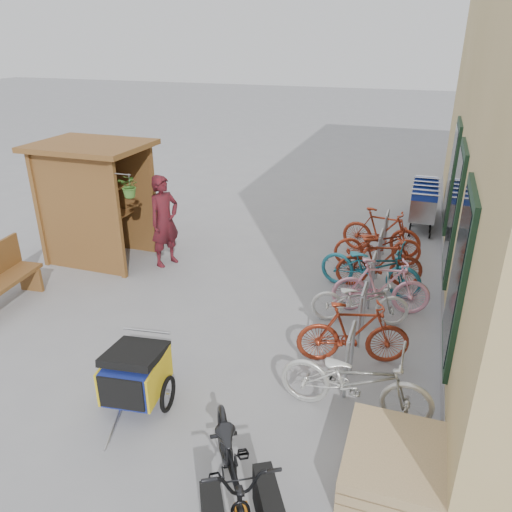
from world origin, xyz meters
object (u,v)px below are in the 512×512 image
(pallet_stack, at_px, (393,465))
(cargo_bike, at_px, (234,473))
(bike_0, at_px, (356,380))
(bike_1, at_px, (353,333))
(bike_2, at_px, (360,300))
(bike_5, at_px, (380,263))
(child_trailer, at_px, (135,373))
(bike_7, at_px, (381,232))
(bike_6, at_px, (378,245))
(bike_3, at_px, (381,286))
(kiosk, at_px, (91,186))
(bike_4, at_px, (370,266))
(shopping_carts, at_px, (424,198))
(person_kiosk, at_px, (165,221))

(pallet_stack, bearing_deg, cargo_bike, -148.37)
(bike_0, bearing_deg, bike_1, 11.69)
(pallet_stack, distance_m, bike_2, 3.17)
(bike_5, bearing_deg, child_trailer, 133.61)
(child_trailer, xyz_separation_m, bike_5, (2.51, 4.27, 0.00))
(bike_5, distance_m, bike_7, 1.55)
(bike_1, relative_size, bike_6, 0.92)
(child_trailer, bearing_deg, bike_3, 44.03)
(bike_2, bearing_deg, kiosk, 71.11)
(cargo_bike, height_order, bike_5, cargo_bike)
(cargo_bike, xyz_separation_m, bike_0, (0.88, 1.78, -0.01))
(bike_4, bearing_deg, bike_6, 8.49)
(bike_7, bearing_deg, cargo_bike, -177.62)
(shopping_carts, relative_size, bike_6, 1.38)
(kiosk, height_order, bike_4, kiosk)
(child_trailer, relative_size, bike_5, 0.93)
(pallet_stack, relative_size, bike_2, 0.78)
(kiosk, relative_size, bike_4, 1.35)
(kiosk, bearing_deg, bike_5, 5.88)
(person_kiosk, xyz_separation_m, bike_1, (4.08, -2.13, -0.44))
(person_kiosk, height_order, bike_1, person_kiosk)
(pallet_stack, bearing_deg, bike_3, 98.39)
(kiosk, relative_size, person_kiosk, 1.35)
(kiosk, bearing_deg, person_kiosk, 8.31)
(pallet_stack, distance_m, bike_7, 6.05)
(bike_3, bearing_deg, bike_5, -3.91)
(bike_4, height_order, bike_6, bike_4)
(bike_1, distance_m, bike_2, 1.11)
(person_kiosk, distance_m, bike_1, 4.63)
(bike_1, xyz_separation_m, bike_5, (0.09, 2.50, 0.00))
(bike_0, distance_m, bike_5, 3.55)
(bike_6, bearing_deg, bike_2, 164.63)
(child_trailer, distance_m, bike_0, 2.70)
(child_trailer, relative_size, cargo_bike, 0.74)
(kiosk, height_order, child_trailer, kiosk)
(person_kiosk, height_order, bike_7, person_kiosk)
(cargo_bike, distance_m, bike_3, 4.47)
(cargo_bike, height_order, bike_0, cargo_bike)
(bike_4, bearing_deg, bike_0, -167.17)
(person_kiosk, height_order, bike_3, person_kiosk)
(bike_2, height_order, bike_3, bike_3)
(bike_1, distance_m, bike_3, 1.56)
(bike_3, relative_size, bike_6, 0.93)
(pallet_stack, distance_m, bike_0, 1.09)
(bike_1, bearing_deg, person_kiosk, 46.16)
(cargo_bike, bearing_deg, kiosk, 105.52)
(bike_5, bearing_deg, bike_3, 171.41)
(shopping_carts, distance_m, person_kiosk, 6.42)
(bike_4, relative_size, bike_7, 1.11)
(shopping_carts, relative_size, bike_1, 1.50)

